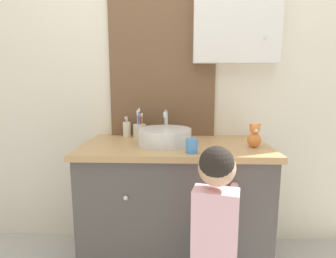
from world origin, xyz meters
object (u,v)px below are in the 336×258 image
(teddy_bear, at_px, (254,136))
(toothbrush_holder, at_px, (140,130))
(sink_basin, at_px, (165,136))
(child_figure, at_px, (216,225))
(soap_dispenser, at_px, (127,129))
(drinking_cup, at_px, (192,146))

(teddy_bear, bearing_deg, toothbrush_holder, 159.12)
(sink_basin, bearing_deg, child_figure, -62.47)
(soap_dispenser, distance_m, child_figure, 0.94)
(toothbrush_holder, height_order, child_figure, toothbrush_holder)
(toothbrush_holder, bearing_deg, sink_basin, -47.69)
(soap_dispenser, distance_m, drinking_cup, 0.62)
(toothbrush_holder, distance_m, teddy_bear, 0.74)
(child_figure, distance_m, drinking_cup, 0.41)
(sink_basin, bearing_deg, soap_dispenser, 138.39)
(toothbrush_holder, distance_m, drinking_cup, 0.52)
(drinking_cup, bearing_deg, toothbrush_holder, 129.39)
(soap_dispenser, xyz_separation_m, child_figure, (0.52, -0.72, -0.31))
(soap_dispenser, bearing_deg, drinking_cup, -46.52)
(sink_basin, relative_size, toothbrush_holder, 1.82)
(child_figure, bearing_deg, sink_basin, 117.53)
(soap_dispenser, bearing_deg, teddy_bear, -21.50)
(soap_dispenser, distance_m, teddy_bear, 0.85)
(sink_basin, relative_size, drinking_cup, 4.79)
(soap_dispenser, bearing_deg, toothbrush_holder, -25.88)
(toothbrush_holder, bearing_deg, child_figure, -57.47)
(sink_basin, height_order, drinking_cup, sink_basin)
(toothbrush_holder, xyz_separation_m, drinking_cup, (0.33, -0.40, -0.01))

